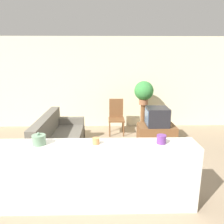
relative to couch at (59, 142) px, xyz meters
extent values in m
plane|color=gray|center=(0.89, -1.32, -0.31)|extent=(14.00, 14.00, 0.00)
cube|color=beige|center=(0.89, 2.11, 1.04)|extent=(9.00, 0.06, 2.70)
cube|color=#605B51|center=(0.05, 0.00, -0.09)|extent=(0.82, 1.92, 0.45)
cube|color=#605B51|center=(-0.26, 0.00, 0.36)|extent=(0.20, 1.92, 0.45)
cube|color=#605B51|center=(0.05, -0.88, 0.00)|extent=(0.82, 0.16, 0.62)
cube|color=#605B51|center=(0.05, 0.88, 0.00)|extent=(0.82, 0.16, 0.62)
cube|color=brown|center=(2.31, 0.67, -0.08)|extent=(0.93, 0.60, 0.46)
cube|color=#232328|center=(2.31, 0.67, 0.38)|extent=(0.53, 0.54, 0.46)
cube|color=#4C6B93|center=(2.04, 0.67, 0.38)|extent=(0.02, 0.44, 0.36)
cube|color=brown|center=(1.32, 1.33, 0.11)|extent=(0.44, 0.44, 0.04)
cube|color=brown|center=(1.32, 1.53, 0.40)|extent=(0.40, 0.04, 0.53)
cylinder|color=brown|center=(1.13, 1.14, -0.11)|extent=(0.04, 0.04, 0.41)
cylinder|color=brown|center=(1.51, 1.14, -0.11)|extent=(0.04, 0.04, 0.41)
cylinder|color=brown|center=(1.13, 1.52, -0.11)|extent=(0.04, 0.04, 0.41)
cylinder|color=brown|center=(1.51, 1.52, -0.11)|extent=(0.04, 0.04, 0.41)
cylinder|color=brown|center=(2.10, 1.57, 0.09)|extent=(0.14, 0.14, 0.80)
cylinder|color=#8E5B3D|center=(2.10, 1.57, 0.57)|extent=(0.25, 0.25, 0.17)
sphere|color=#38843D|center=(2.10, 1.57, 0.89)|extent=(0.54, 0.54, 0.54)
cube|color=silver|center=(0.89, -1.69, 0.17)|extent=(2.88, 0.44, 0.97)
cylinder|color=gray|center=(0.13, -1.69, 0.73)|extent=(0.18, 0.18, 0.14)
sphere|color=gray|center=(0.13, -1.69, 0.82)|extent=(0.04, 0.04, 0.04)
cylinder|color=#C6844C|center=(0.91, -1.69, 0.70)|extent=(0.10, 0.10, 0.09)
cylinder|color=#66337F|center=(1.81, -1.69, 0.72)|extent=(0.13, 0.13, 0.12)
camera|label=1|loc=(1.06, -4.51, 1.84)|focal=35.00mm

